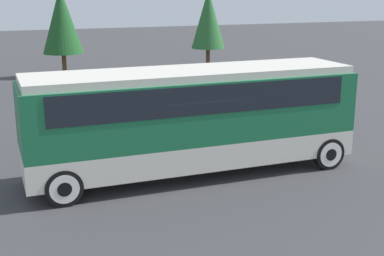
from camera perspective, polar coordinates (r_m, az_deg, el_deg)
The scene contains 6 objects.
ground_plane at distance 16.49m, azimuth 0.00°, elevation -4.88°, with size 120.00×120.00×0.00m, color #38383A.
tour_bus at distance 15.98m, azimuth 0.32°, elevation 1.70°, with size 9.96×2.55×3.22m.
parked_car_near at distance 20.43m, azimuth -9.12°, elevation 0.87°, with size 4.59×1.93×1.37m.
parked_car_mid at distance 23.37m, azimuth 1.77°, elevation 2.92°, with size 4.62×1.90×1.46m.
tree_left at distance 35.07m, azimuth -13.73°, elevation 11.09°, with size 2.53×2.53×5.60m.
tree_center at distance 37.20m, azimuth 1.74°, elevation 11.58°, with size 2.28×2.28×5.48m.
Camera 1 is at (-5.60, -14.48, 5.56)m, focal length 50.00 mm.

